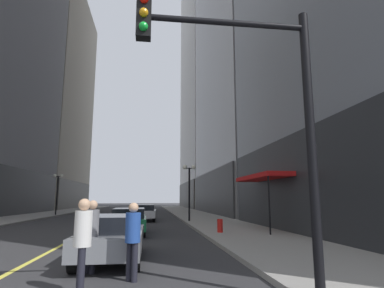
{
  "coord_description": "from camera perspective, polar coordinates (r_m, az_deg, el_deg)",
  "views": [
    {
      "loc": [
        3.39,
        -3.41,
        1.8
      ],
      "look_at": [
        7.44,
        27.59,
        7.18
      ],
      "focal_mm": 29.87,
      "sensor_mm": 36.0,
      "label": 1
    }
  ],
  "objects": [
    {
      "name": "street_lamp_left_far",
      "position": [
        37.17,
        -22.87,
        -6.75
      ],
      "size": [
        1.06,
        0.36,
        4.43
      ],
      "color": "black",
      "rests_on": "ground"
    },
    {
      "name": "fire_hydrant_right",
      "position": [
        16.51,
        5.03,
        -14.58
      ],
      "size": [
        0.28,
        0.28,
        0.8
      ],
      "primitive_type": "cylinder",
      "color": "red",
      "rests_on": "ground"
    },
    {
      "name": "storefront_awning_right",
      "position": [
        18.51,
        12.56,
        -5.85
      ],
      "size": [
        1.6,
        5.59,
        3.12
      ],
      "color": "#B21414",
      "rests_on": "ground"
    },
    {
      "name": "pedestrian_in_blue_hoodie",
      "position": [
        7.59,
        -10.53,
        -15.65
      ],
      "size": [
        0.48,
        0.48,
        1.71
      ],
      "color": "black",
      "rests_on": "ground"
    },
    {
      "name": "ground_plane",
      "position": [
        38.6,
        -12.77,
        -12.2
      ],
      "size": [
        200.0,
        200.0,
        0.0
      ],
      "primitive_type": "plane",
      "color": "#2D2D30"
    },
    {
      "name": "traffic_light_near_right",
      "position": [
        6.25,
        11.38,
        8.56
      ],
      "size": [
        3.43,
        0.35,
        5.65
      ],
      "color": "black",
      "rests_on": "ground"
    },
    {
      "name": "building_right_far",
      "position": [
        75.42,
        5.04,
        20.67
      ],
      "size": [
        15.03,
        26.0,
        80.06
      ],
      "color": "#A8A399",
      "rests_on": "ground"
    },
    {
      "name": "building_left_far",
      "position": [
        69.02,
        -23.39,
        7.4
      ],
      "size": [
        10.64,
        26.0,
        42.63
      ],
      "color": "#B7AD99",
      "rests_on": "ground"
    },
    {
      "name": "pedestrian_in_white_shirt",
      "position": [
        6.86,
        -18.94,
        -15.44
      ],
      "size": [
        0.41,
        0.41,
        1.8
      ],
      "color": "black",
      "rests_on": "ground"
    },
    {
      "name": "street_lamp_right_mid",
      "position": [
        24.91,
        -0.49,
        -6.4
      ],
      "size": [
        1.06,
        0.36,
        4.43
      ],
      "color": "black",
      "rests_on": "ground"
    },
    {
      "name": "sidewalk_left",
      "position": [
        40.17,
        -24.79,
        -11.34
      ],
      "size": [
        4.5,
        78.0,
        0.15
      ],
      "primitive_type": "cube",
      "color": "gray",
      "rests_on": "ground"
    },
    {
      "name": "car_silver",
      "position": [
        27.17,
        -8.5,
        -11.93
      ],
      "size": [
        1.95,
        4.27,
        1.32
      ],
      "color": "#B7B7BC",
      "rests_on": "ground"
    },
    {
      "name": "car_green",
      "position": [
        17.25,
        -11.15,
        -13.17
      ],
      "size": [
        1.8,
        4.78,
        1.32
      ],
      "color": "#196038",
      "rests_on": "ground"
    },
    {
      "name": "sidewalk_right",
      "position": [
        38.76,
        -0.24,
        -12.31
      ],
      "size": [
        4.5,
        78.0,
        0.15
      ],
      "primitive_type": "cube",
      "color": "gray",
      "rests_on": "ground"
    },
    {
      "name": "lane_centre_stripe",
      "position": [
        38.6,
        -12.77,
        -12.19
      ],
      "size": [
        0.16,
        70.0,
        0.01
      ],
      "primitive_type": "cube",
      "color": "#E5D64C",
      "rests_on": "ground"
    },
    {
      "name": "pedestrian_in_grey_suit",
      "position": [
        8.61,
        -17.48,
        -14.43
      ],
      "size": [
        0.48,
        0.48,
        1.76
      ],
      "color": "black",
      "rests_on": "ground"
    },
    {
      "name": "car_grey",
      "position": [
        10.06,
        -14.02,
        -15.64
      ],
      "size": [
        1.75,
        4.35,
        1.32
      ],
      "color": "slate",
      "rests_on": "ground"
    }
  ]
}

